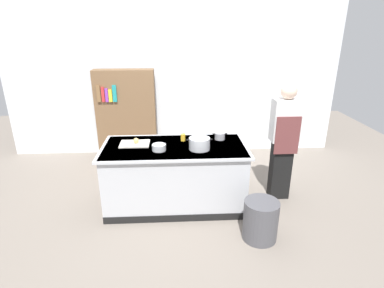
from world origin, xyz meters
TOP-DOWN VIEW (x-y plane):
  - ground_plane at (0.00, 0.00)m, footprint 10.00×10.00m
  - back_wall at (0.00, 2.10)m, footprint 6.40×0.12m
  - counter_island at (0.00, -0.00)m, footprint 1.98×0.98m
  - cutting_board at (-0.55, 0.10)m, footprint 0.40×0.28m
  - onion at (-0.53, 0.09)m, footprint 0.08×0.08m
  - stock_pot at (0.33, -0.12)m, footprint 0.34×0.28m
  - sauce_pan at (0.65, 0.24)m, footprint 0.21×0.15m
  - mixing_bowl at (-0.20, -0.14)m, footprint 0.18×0.18m
  - juice_cup at (0.12, 0.21)m, footprint 0.07×0.07m
  - trash_bin at (1.01, -0.84)m, footprint 0.42×0.42m
  - person_chef at (1.55, 0.12)m, footprint 0.38×0.25m
  - bookshelf at (-0.91, 1.80)m, footprint 1.10×0.31m

SIDE VIEW (x-z plane):
  - ground_plane at x=0.00m, z-range 0.00..0.00m
  - trash_bin at x=1.01m, z-range 0.00..0.51m
  - counter_island at x=0.00m, z-range 0.02..0.92m
  - bookshelf at x=-0.91m, z-range 0.00..1.70m
  - cutting_board at x=-0.55m, z-range 0.90..0.92m
  - person_chef at x=1.55m, z-range 0.05..1.77m
  - mixing_bowl at x=-0.20m, z-range 0.90..0.98m
  - sauce_pan at x=0.65m, z-range 0.90..1.00m
  - juice_cup at x=0.12m, z-range 0.90..1.00m
  - onion at x=-0.53m, z-range 0.92..1.00m
  - stock_pot at x=0.33m, z-range 0.90..1.06m
  - back_wall at x=0.00m, z-range 0.00..3.00m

